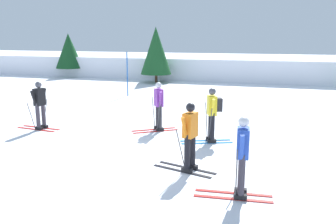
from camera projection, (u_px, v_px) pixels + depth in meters
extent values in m
plane|color=white|center=(101.00, 161.00, 9.33)|extent=(120.00, 120.00, 0.00)
cube|color=white|center=(219.00, 68.00, 27.86)|extent=(80.00, 6.10, 1.61)
cube|color=red|center=(233.00, 199.00, 7.16)|extent=(1.60, 0.24, 0.02)
cube|color=red|center=(233.00, 193.00, 7.43)|extent=(1.60, 0.24, 0.02)
cube|color=black|center=(240.00, 197.00, 7.12)|extent=(0.27, 0.14, 0.10)
cube|color=black|center=(240.00, 191.00, 7.39)|extent=(0.27, 0.14, 0.10)
cylinder|color=#38333D|center=(241.00, 175.00, 7.02)|extent=(0.14, 0.14, 0.85)
cylinder|color=#38333D|center=(241.00, 170.00, 7.29)|extent=(0.14, 0.14, 0.85)
cube|color=#284CB7|center=(243.00, 143.00, 7.02)|extent=(0.27, 0.40, 0.60)
cylinder|color=#284CB7|center=(242.00, 147.00, 6.79)|extent=(0.11, 0.26, 0.55)
cylinder|color=#284CB7|center=(242.00, 140.00, 7.27)|extent=(0.11, 0.26, 0.55)
sphere|color=silver|center=(244.00, 122.00, 6.93)|extent=(0.22, 0.22, 0.22)
cylinder|color=#38383D|center=(236.00, 176.00, 6.86)|extent=(0.06, 0.37, 1.18)
cylinder|color=#38383D|center=(237.00, 164.00, 7.47)|extent=(0.06, 0.37, 1.18)
cube|color=#237AC6|center=(207.00, 143.00, 10.90)|extent=(1.52, 0.68, 0.02)
cube|color=#237AC6|center=(205.00, 140.00, 11.17)|extent=(1.52, 0.68, 0.02)
cube|color=black|center=(212.00, 141.00, 10.90)|extent=(0.29, 0.21, 0.10)
cube|color=black|center=(210.00, 138.00, 11.17)|extent=(0.29, 0.21, 0.10)
cylinder|color=black|center=(212.00, 126.00, 10.80)|extent=(0.14, 0.14, 0.85)
cylinder|color=black|center=(210.00, 124.00, 11.07)|extent=(0.14, 0.14, 0.85)
cube|color=yellow|center=(212.00, 105.00, 10.80)|extent=(0.36, 0.44, 0.60)
cylinder|color=yellow|center=(213.00, 107.00, 10.56)|extent=(0.18, 0.27, 0.55)
cylinder|color=yellow|center=(210.00, 104.00, 11.04)|extent=(0.18, 0.27, 0.55)
sphere|color=#4C4C56|center=(212.00, 92.00, 10.71)|extent=(0.22, 0.22, 0.22)
cylinder|color=#38383D|center=(210.00, 126.00, 10.64)|extent=(0.19, 0.42, 1.18)
cylinder|color=#38383D|center=(206.00, 122.00, 11.19)|extent=(0.19, 0.42, 1.18)
cube|color=#232328|center=(219.00, 105.00, 10.81)|extent=(0.27, 0.33, 0.40)
cube|color=red|center=(156.00, 131.00, 12.23)|extent=(1.37, 0.99, 0.02)
cube|color=red|center=(154.00, 129.00, 12.49)|extent=(1.37, 0.99, 0.02)
cube|color=black|center=(160.00, 129.00, 12.26)|extent=(0.28, 0.25, 0.10)
cube|color=black|center=(158.00, 127.00, 12.52)|extent=(0.28, 0.25, 0.10)
cylinder|color=#2D2D33|center=(160.00, 116.00, 12.16)|extent=(0.14, 0.14, 0.85)
cylinder|color=#2D2D33|center=(158.00, 114.00, 12.42)|extent=(0.14, 0.14, 0.85)
cube|color=purple|center=(159.00, 98.00, 12.16)|extent=(0.41, 0.45, 0.60)
cylinder|color=purple|center=(160.00, 99.00, 11.92)|extent=(0.22, 0.26, 0.55)
cylinder|color=purple|center=(156.00, 97.00, 12.39)|extent=(0.22, 0.26, 0.55)
sphere|color=silver|center=(159.00, 85.00, 12.07)|extent=(0.22, 0.22, 0.22)
cylinder|color=#38383D|center=(159.00, 117.00, 11.96)|extent=(0.24, 0.32, 1.14)
cylinder|color=#38383D|center=(154.00, 113.00, 12.55)|extent=(0.24, 0.32, 1.14)
cube|color=red|center=(36.00, 129.00, 12.48)|extent=(1.60, 0.24, 0.02)
cube|color=red|center=(41.00, 128.00, 12.73)|extent=(1.60, 0.24, 0.02)
cube|color=black|center=(39.00, 128.00, 12.41)|extent=(0.27, 0.14, 0.10)
cube|color=black|center=(44.00, 126.00, 12.66)|extent=(0.27, 0.14, 0.10)
cylinder|color=#38333D|center=(38.00, 115.00, 12.31)|extent=(0.14, 0.14, 0.85)
cylinder|color=#38333D|center=(43.00, 114.00, 12.56)|extent=(0.14, 0.14, 0.85)
cube|color=black|center=(39.00, 97.00, 12.30)|extent=(0.27, 0.40, 0.60)
cylinder|color=black|center=(34.00, 98.00, 12.09)|extent=(0.11, 0.26, 0.55)
cylinder|color=black|center=(44.00, 96.00, 12.54)|extent=(0.11, 0.26, 0.55)
sphere|color=#4C4C56|center=(38.00, 85.00, 12.21)|extent=(0.22, 0.22, 0.22)
cylinder|color=#38383D|center=(32.00, 117.00, 12.17)|extent=(0.05, 0.32, 1.03)
cylinder|color=#38383D|center=(45.00, 113.00, 12.79)|extent=(0.05, 0.32, 1.03)
cube|color=black|center=(182.00, 171.00, 8.63)|extent=(1.57, 0.50, 0.02)
cube|color=black|center=(187.00, 168.00, 8.86)|extent=(1.57, 0.50, 0.02)
cube|color=black|center=(187.00, 170.00, 8.54)|extent=(0.28, 0.18, 0.10)
cube|color=black|center=(192.00, 166.00, 8.77)|extent=(0.28, 0.18, 0.10)
cylinder|color=black|center=(187.00, 151.00, 8.44)|extent=(0.14, 0.14, 0.85)
cylinder|color=black|center=(193.00, 148.00, 8.67)|extent=(0.14, 0.14, 0.85)
cube|color=orange|center=(190.00, 125.00, 8.42)|extent=(0.33, 0.43, 0.60)
cylinder|color=orange|center=(184.00, 128.00, 8.23)|extent=(0.15, 0.27, 0.55)
cylinder|color=orange|center=(194.00, 123.00, 8.64)|extent=(0.15, 0.27, 0.55)
sphere|color=black|center=(190.00, 107.00, 8.33)|extent=(0.22, 0.22, 0.22)
cylinder|color=#38383D|center=(181.00, 151.00, 8.38)|extent=(0.15, 0.47, 1.16)
cylinder|color=#38383D|center=(191.00, 145.00, 8.82)|extent=(0.15, 0.47, 1.16)
cylinder|color=#1E56AD|center=(127.00, 74.00, 19.26)|extent=(0.06, 0.06, 2.41)
cylinder|color=#513823|center=(70.00, 72.00, 28.58)|extent=(0.17, 0.17, 0.72)
cone|color=#14421E|center=(69.00, 51.00, 28.22)|extent=(2.17, 2.17, 2.75)
cylinder|color=#513823|center=(156.00, 78.00, 25.12)|extent=(0.18, 0.18, 0.60)
cone|color=#194C23|center=(156.00, 51.00, 24.70)|extent=(2.19, 2.19, 3.29)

